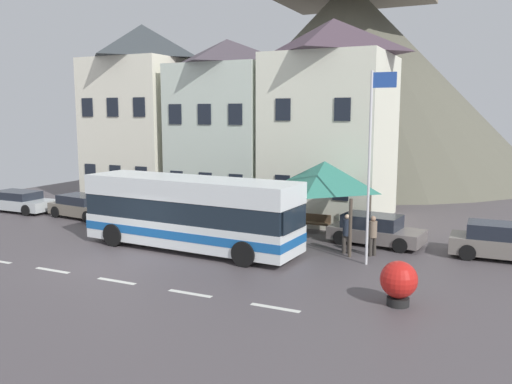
# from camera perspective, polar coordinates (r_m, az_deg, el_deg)

# --- Properties ---
(ground_plane) EXTENTS (40.00, 60.00, 0.07)m
(ground_plane) POSITION_cam_1_polar(r_m,az_deg,el_deg) (21.48, -14.80, -7.48)
(ground_plane) COLOR #514A4D
(townhouse_00) EXTENTS (5.75, 6.03, 11.27)m
(townhouse_00) POSITION_cam_1_polar(r_m,az_deg,el_deg) (34.71, -11.98, 8.08)
(townhouse_00) COLOR silver
(townhouse_00) RESTS_ON ground_plane
(townhouse_01) EXTENTS (5.61, 5.28, 9.98)m
(townhouse_01) POSITION_cam_1_polar(r_m,az_deg,el_deg) (31.05, -3.09, 7.03)
(townhouse_01) COLOR silver
(townhouse_01) RESTS_ON ground_plane
(townhouse_02) EXTENTS (6.11, 6.55, 10.77)m
(townhouse_02) POSITION_cam_1_polar(r_m,az_deg,el_deg) (29.29, 8.16, 7.65)
(townhouse_02) COLOR silver
(townhouse_02) RESTS_ON ground_plane
(hilltop_castle) EXTENTS (34.48, 34.48, 25.56)m
(hilltop_castle) POSITION_cam_1_polar(r_m,az_deg,el_deg) (50.98, 9.88, 12.64)
(hilltop_castle) COLOR #5B594B
(hilltop_castle) RESTS_ON ground_plane
(transit_bus) EXTENTS (9.88, 3.04, 3.08)m
(transit_bus) POSITION_cam_1_polar(r_m,az_deg,el_deg) (22.59, -7.12, -2.34)
(transit_bus) COLOR white
(transit_bus) RESTS_ON ground_plane
(bus_shelter) EXTENTS (3.60, 3.60, 3.71)m
(bus_shelter) POSITION_cam_1_polar(r_m,az_deg,el_deg) (23.35, 7.42, 1.68)
(bus_shelter) COLOR #473D33
(bus_shelter) RESTS_ON ground_plane
(parked_car_00) EXTENTS (4.18, 2.26, 1.26)m
(parked_car_00) POSITION_cam_1_polar(r_m,az_deg,el_deg) (31.02, -18.23, -1.50)
(parked_car_00) COLOR #736A5C
(parked_car_00) RESTS_ON ground_plane
(parked_car_01) EXTENTS (4.41, 1.90, 1.21)m
(parked_car_01) POSITION_cam_1_polar(r_m,az_deg,el_deg) (34.32, -24.22, -0.93)
(parked_car_01) COLOR silver
(parked_car_01) RESTS_ON ground_plane
(parked_car_02) EXTENTS (4.24, 2.28, 1.33)m
(parked_car_02) POSITION_cam_1_polar(r_m,az_deg,el_deg) (24.06, 12.72, -4.03)
(parked_car_02) COLOR slate
(parked_car_02) RESTS_ON ground_plane
(parked_car_03) EXTENTS (4.28, 1.92, 1.43)m
(parked_car_03) POSITION_cam_1_polar(r_m,az_deg,el_deg) (23.34, 25.33, -4.92)
(parked_car_03) COLOR slate
(parked_car_03) RESTS_ON ground_plane
(pedestrian_00) EXTENTS (0.37, 0.34, 1.66)m
(pedestrian_00) POSITION_cam_1_polar(r_m,az_deg,el_deg) (22.21, 9.79, -4.34)
(pedestrian_00) COLOR #38332D
(pedestrian_00) RESTS_ON ground_plane
(pedestrian_01) EXTENTS (0.32, 0.38, 1.59)m
(pedestrian_01) POSITION_cam_1_polar(r_m,az_deg,el_deg) (22.46, 4.75, -4.25)
(pedestrian_01) COLOR black
(pedestrian_01) RESTS_ON ground_plane
(pedestrian_02) EXTENTS (0.33, 0.33, 1.66)m
(pedestrian_02) POSITION_cam_1_polar(r_m,az_deg,el_deg) (22.04, 12.52, -4.42)
(pedestrian_02) COLOR #38332D
(pedestrian_02) RESTS_ON ground_plane
(public_bench) EXTENTS (1.68, 0.48, 0.87)m
(public_bench) POSITION_cam_1_polar(r_m,az_deg,el_deg) (26.10, 6.22, -3.28)
(public_bench) COLOR brown
(public_bench) RESTS_ON ground_plane
(flagpole) EXTENTS (0.95, 0.10, 7.34)m
(flagpole) POSITION_cam_1_polar(r_m,az_deg,el_deg) (20.23, 12.39, 3.92)
(flagpole) COLOR silver
(flagpole) RESTS_ON ground_plane
(harbour_buoy) EXTENTS (1.13, 1.13, 1.38)m
(harbour_buoy) POSITION_cam_1_polar(r_m,az_deg,el_deg) (16.70, 15.18, -9.28)
(harbour_buoy) COLOR black
(harbour_buoy) RESTS_ON ground_plane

